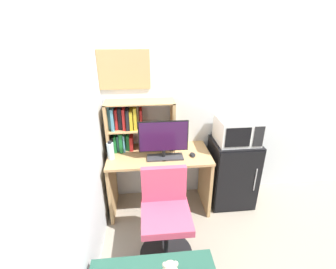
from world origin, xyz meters
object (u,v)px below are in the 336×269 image
keyboard (165,157)px  monitor (163,138)px  water_bottle (111,151)px  computer_mouse (193,155)px  wall_corkboard (124,70)px  hutch_bookshelf (131,125)px  desk_chair (166,220)px  microwave (237,130)px  mini_fridge (232,172)px

keyboard → monitor: bearing=155.6°
monitor → water_bottle: bearing=175.6°
monitor → computer_mouse: (0.33, 0.01, -0.23)m
keyboard → wall_corkboard: bearing=136.5°
hutch_bookshelf → keyboard: bearing=-36.5°
water_bottle → desk_chair: bearing=-48.6°
microwave → wall_corkboard: bearing=169.0°
desk_chair → wall_corkboard: bearing=110.7°
keyboard → computer_mouse: size_ratio=3.96×
hutch_bookshelf → computer_mouse: (0.68, -0.26, -0.29)m
keyboard → microwave: size_ratio=0.86×
hutch_bookshelf → wall_corkboard: (-0.04, 0.11, 0.60)m
hutch_bookshelf → monitor: 0.45m
wall_corkboard → water_bottle: bearing=-118.4°
keyboard → wall_corkboard: 1.06m
keyboard → desk_chair: 0.67m
keyboard → wall_corkboard: (-0.41, 0.39, 0.89)m
wall_corkboard → desk_chair: bearing=-69.3°
monitor → desk_chair: size_ratio=0.60×
computer_mouse → water_bottle: 0.91m
mini_fridge → keyboard: bearing=-170.8°
mini_fridge → water_bottle: bearing=-176.5°
monitor → microwave: 0.88m
computer_mouse → mini_fridge: 0.65m
microwave → desk_chair: 1.29m
hutch_bookshelf → water_bottle: size_ratio=3.68×
desk_chair → hutch_bookshelf: bearing=111.0°
water_bottle → wall_corkboard: wall_corkboard is taller
mini_fridge → wall_corkboard: size_ratio=1.51×
hutch_bookshelf → microwave: bearing=-6.2°
hutch_bookshelf → mini_fridge: (1.22, -0.14, -0.64)m
hutch_bookshelf → desk_chair: hutch_bookshelf is taller
water_bottle → desk_chair: (0.54, -0.61, -0.45)m
keyboard → water_bottle: (-0.59, 0.05, 0.09)m
mini_fridge → wall_corkboard: wall_corkboard is taller
monitor → microwave: size_ratio=1.15×
microwave → mini_fridge: bearing=-90.0°
mini_fridge → wall_corkboard: bearing=168.8°
mini_fridge → desk_chair: 1.14m
hutch_bookshelf → mini_fridge: hutch_bookshelf is taller
keyboard → desk_chair: bearing=-95.0°
monitor → desk_chair: (-0.03, -0.57, -0.60)m
water_bottle → mini_fridge: 1.51m
keyboard → computer_mouse: computer_mouse is taller
mini_fridge → hutch_bookshelf: bearing=173.7°
hutch_bookshelf → mini_fridge: bearing=-6.3°
water_bottle → mini_fridge: bearing=3.5°
monitor → wall_corkboard: bearing=135.9°
microwave → wall_corkboard: wall_corkboard is taller
monitor → mini_fridge: bearing=8.6°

